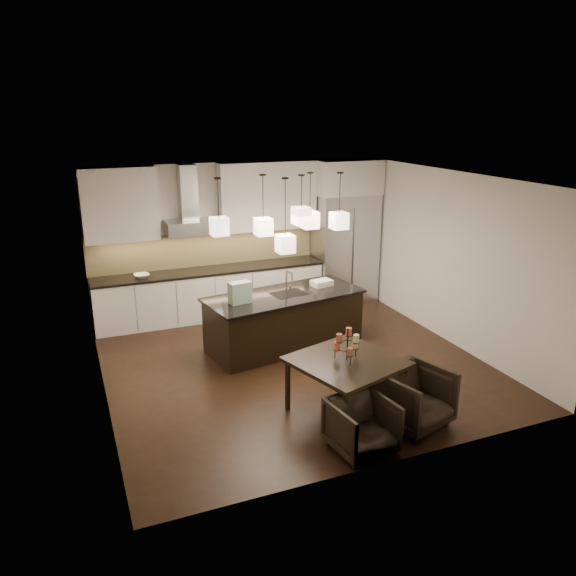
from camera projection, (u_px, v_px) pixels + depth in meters
name	position (u px, v px, depth m)	size (l,w,h in m)	color
floor	(293.00, 364.00, 8.61)	(5.50, 5.50, 0.02)	black
ceiling	(293.00, 178.00, 7.75)	(5.50, 5.50, 0.02)	white
wall_back	(237.00, 237.00, 10.61)	(5.50, 0.02, 2.80)	silver
wall_front	(397.00, 347.00, 5.75)	(5.50, 0.02, 2.80)	silver
wall_left	(95.00, 299.00, 7.19)	(0.02, 5.50, 2.80)	silver
wall_right	(449.00, 257.00, 9.17)	(0.02, 5.50, 2.80)	silver
refrigerator	(344.00, 248.00, 11.13)	(1.20, 0.72, 2.15)	#B7B7BA
fridge_panel	(347.00, 177.00, 10.70)	(1.26, 0.72, 0.65)	silver
lower_cabinets	(211.00, 294.00, 10.39)	(4.21, 0.62, 0.88)	silver
countertop	(210.00, 270.00, 10.25)	(4.21, 0.66, 0.04)	black
backsplash	(205.00, 249.00, 10.41)	(4.21, 0.02, 0.63)	tan
upper_cab_left	(120.00, 205.00, 9.45)	(1.25, 0.35, 1.25)	silver
upper_cab_right	(267.00, 196.00, 10.41)	(1.86, 0.35, 1.25)	silver
hood_canopy	(191.00, 227.00, 9.94)	(0.90, 0.52, 0.24)	#B7B7BA
hood_chimney	(188.00, 192.00, 9.85)	(0.30, 0.28, 0.96)	#B7B7BA
fruit_bowl	(142.00, 276.00, 9.75)	(0.26, 0.26, 0.06)	silver
island_body	(284.00, 322.00, 9.09)	(2.44, 0.98, 0.86)	black
island_top	(284.00, 295.00, 8.95)	(2.52, 1.05, 0.04)	black
faucet	(286.00, 281.00, 9.02)	(0.10, 0.23, 0.37)	silver
tote_bag	(240.00, 293.00, 8.50)	(0.33, 0.18, 0.33)	#2A683E
food_container	(322.00, 283.00, 9.36)	(0.33, 0.23, 0.10)	silver
dining_table	(346.00, 386.00, 7.12)	(1.21, 1.21, 0.73)	black
candelabra	(347.00, 344.00, 6.94)	(0.35, 0.35, 0.43)	black
candle_a	(355.00, 345.00, 7.04)	(0.07, 0.07, 0.10)	beige
candle_b	(337.00, 346.00, 7.00)	(0.07, 0.07, 0.10)	#DD583A
candle_c	(350.00, 352.00, 6.83)	(0.07, 0.07, 0.10)	#9C4E32
candle_d	(349.00, 332.00, 7.04)	(0.07, 0.07, 0.10)	#DD583A
candle_e	(339.00, 338.00, 6.85)	(0.07, 0.07, 0.10)	#9C4E32
candle_f	(356.00, 338.00, 6.83)	(0.07, 0.07, 0.10)	beige
armchair_left	(362.00, 426.00, 6.32)	(0.67, 0.69, 0.62)	black
armchair_right	(414.00, 397.00, 6.85)	(0.77, 0.79, 0.72)	black
pendant_a	(219.00, 226.00, 8.08)	(0.24, 0.24, 0.26)	beige
pendant_b	(263.00, 227.00, 8.51)	(0.24, 0.24, 0.26)	beige
pendant_c	(301.00, 216.00, 8.42)	(0.24, 0.24, 0.26)	beige
pendant_d	(310.00, 220.00, 8.76)	(0.24, 0.24, 0.26)	beige
pendant_e	(339.00, 221.00, 8.77)	(0.24, 0.24, 0.26)	beige
pendant_f	(285.00, 244.00, 8.17)	(0.24, 0.24, 0.26)	beige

